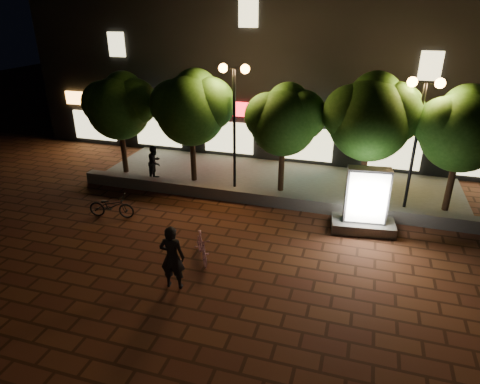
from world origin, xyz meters
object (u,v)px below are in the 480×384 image
at_px(tree_left, 192,106).
at_px(tree_far_left, 120,104).
at_px(street_lamp_right, 421,111).
at_px(ad_kiosk, 365,206).
at_px(tree_right, 372,115).
at_px(rider, 172,257).
at_px(pedestrian, 155,162).
at_px(street_lamp_left, 234,96).
at_px(tree_mid, 285,118).
at_px(scooter_parked, 111,206).
at_px(scooter_pink, 202,247).
at_px(tree_far_right, 464,127).

bearing_deg(tree_left, tree_far_left, -180.00).
relative_size(street_lamp_right, ad_kiosk, 2.12).
height_order(tree_right, ad_kiosk, tree_right).
bearing_deg(rider, pedestrian, -66.05).
height_order(tree_right, street_lamp_left, street_lamp_left).
bearing_deg(ad_kiosk, rider, -135.40).
bearing_deg(street_lamp_right, rider, -132.19).
xyz_separation_m(tree_left, street_lamp_right, (8.95, -0.26, 0.45)).
distance_m(tree_mid, tree_right, 3.32).
xyz_separation_m(rider, scooter_parked, (-4.07, 3.24, -0.51)).
xyz_separation_m(tree_mid, rider, (-1.58, -7.46, -2.25)).
distance_m(tree_far_left, tree_mid, 7.50).
relative_size(scooter_pink, scooter_parked, 0.85).
distance_m(tree_left, street_lamp_left, 2.05).
relative_size(tree_mid, street_lamp_left, 0.87).
relative_size(tree_left, scooter_pink, 3.31).
bearing_deg(tree_left, ad_kiosk, -18.71).
distance_m(tree_far_right, rider, 11.26).
height_order(tree_left, tree_mid, tree_left).
bearing_deg(tree_far_right, street_lamp_left, -178.24).
xyz_separation_m(tree_mid, scooter_parked, (-5.64, -4.23, -2.76)).
xyz_separation_m(tree_left, scooter_pink, (2.67, -5.94, -3.00)).
relative_size(tree_left, street_lamp_right, 0.98).
xyz_separation_m(scooter_pink, rider, (-0.25, -1.53, 0.53)).
bearing_deg(tree_mid, scooter_pink, -102.63).
xyz_separation_m(tree_mid, pedestrian, (-5.77, -0.44, -2.34)).
bearing_deg(tree_far_right, rider, -137.27).
relative_size(scooter_pink, pedestrian, 0.93).
height_order(tree_left, scooter_pink, tree_left).
xyz_separation_m(street_lamp_right, scooter_pink, (-6.28, -5.67, -3.45)).
bearing_deg(street_lamp_right, tree_far_left, 178.79).
height_order(scooter_pink, pedestrian, pedestrian).
distance_m(street_lamp_right, pedestrian, 11.13).
distance_m(ad_kiosk, rider, 7.04).
distance_m(tree_mid, street_lamp_left, 2.22).
bearing_deg(tree_mid, street_lamp_right, -3.04).
bearing_deg(ad_kiosk, tree_mid, 143.79).
xyz_separation_m(tree_far_left, ad_kiosk, (10.94, -2.52, -2.34)).
distance_m(tree_left, pedestrian, 3.15).
bearing_deg(street_lamp_left, street_lamp_right, 0.00).
bearing_deg(scooter_parked, street_lamp_right, -78.74).
bearing_deg(ad_kiosk, tree_far_left, 167.04).
bearing_deg(rider, street_lamp_left, -93.12).
bearing_deg(tree_right, tree_far_left, -180.00).
xyz_separation_m(tree_far_right, street_lamp_right, (-1.55, -0.26, 0.53)).
height_order(tree_far_left, scooter_parked, tree_far_left).
xyz_separation_m(street_lamp_right, scooter_parked, (-10.59, -3.97, -3.44)).
bearing_deg(tree_far_left, pedestrian, -14.38).
bearing_deg(street_lamp_left, tree_mid, 7.31).
bearing_deg(street_lamp_right, tree_left, 178.32).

